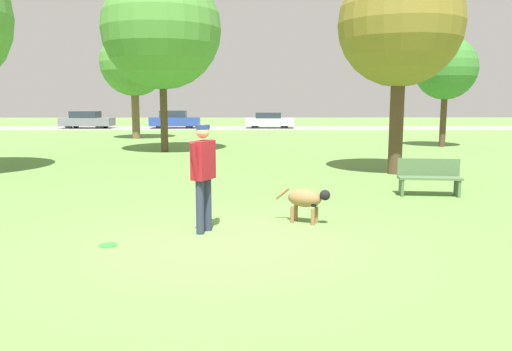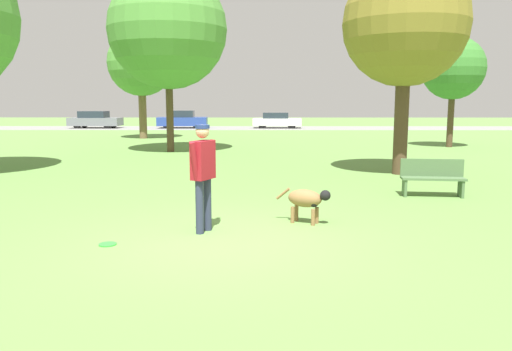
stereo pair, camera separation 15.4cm
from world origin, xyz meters
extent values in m
plane|color=#608C42|center=(0.00, 0.00, 0.00)|extent=(120.00, 120.00, 0.00)
cube|color=gray|center=(0.00, 33.03, 0.01)|extent=(120.00, 6.00, 0.01)
cylinder|color=#2D334C|center=(-0.29, 0.65, 0.44)|extent=(0.17, 0.17, 0.89)
cylinder|color=#2D334C|center=(-0.39, 0.43, 0.44)|extent=(0.17, 0.17, 0.89)
cube|color=maroon|center=(-0.34, 0.54, 1.20)|extent=(0.39, 0.50, 0.63)
cylinder|color=maroon|center=(-0.23, 0.76, 1.20)|extent=(0.18, 0.24, 0.63)
cylinder|color=maroon|center=(-0.45, 0.31, 1.20)|extent=(0.18, 0.24, 0.63)
sphere|color=tan|center=(-0.34, 0.54, 1.66)|extent=(0.30, 0.30, 0.22)
cylinder|color=navy|center=(-0.34, 0.54, 1.74)|extent=(0.31, 0.31, 0.06)
ellipsoid|color=olive|center=(1.38, 1.15, 0.45)|extent=(0.70, 0.57, 0.31)
ellipsoid|color=black|center=(1.53, 1.07, 0.39)|extent=(0.26, 0.28, 0.17)
sphere|color=black|center=(1.72, 0.97, 0.54)|extent=(0.25, 0.25, 0.18)
cylinder|color=olive|center=(1.59, 1.14, 0.15)|extent=(0.09, 0.09, 0.29)
cylinder|color=olive|center=(1.51, 0.98, 0.15)|extent=(0.09, 0.09, 0.29)
cylinder|color=olive|center=(1.25, 1.32, 0.15)|extent=(0.09, 0.09, 0.29)
cylinder|color=olive|center=(1.17, 1.17, 0.15)|extent=(0.09, 0.09, 0.29)
cylinder|color=olive|center=(1.01, 1.35, 0.50)|extent=(0.26, 0.17, 0.24)
cylinder|color=#33D838|center=(-1.71, -0.23, 0.01)|extent=(0.26, 0.26, 0.02)
torus|color=#33D838|center=(-1.71, -0.23, 0.01)|extent=(0.26, 0.26, 0.02)
cylinder|color=#4C3826|center=(-3.25, 13.88, 1.63)|extent=(0.31, 0.31, 3.25)
sphere|color=#4C8938|center=(-3.25, 13.88, 5.11)|extent=(4.95, 4.95, 4.95)
cylinder|color=#4C3826|center=(4.74, 7.23, 1.50)|extent=(0.41, 0.41, 3.00)
sphere|color=olive|center=(4.74, 7.23, 4.35)|extent=(3.59, 3.59, 3.59)
cylinder|color=brown|center=(-6.22, 21.65, 1.46)|extent=(0.44, 0.44, 2.92)
sphere|color=#4C8938|center=(-6.22, 21.65, 4.35)|extent=(3.81, 3.81, 3.81)
cylinder|color=#4C3826|center=(9.58, 16.16, 1.29)|extent=(0.29, 0.29, 2.58)
sphere|color=#38752D|center=(9.58, 16.16, 3.67)|extent=(2.89, 2.89, 2.89)
cube|color=slate|center=(-12.71, 32.97, 0.52)|extent=(4.12, 1.92, 0.64)
cube|color=#232D38|center=(-12.84, 32.97, 1.11)|extent=(2.16, 1.61, 0.53)
cylinder|color=black|center=(-11.47, 33.71, 0.29)|extent=(0.59, 0.22, 0.58)
cylinder|color=black|center=(-11.52, 32.15, 0.29)|extent=(0.59, 0.22, 0.58)
cylinder|color=black|center=(-13.91, 33.79, 0.29)|extent=(0.59, 0.22, 0.58)
cylinder|color=black|center=(-13.96, 32.23, 0.29)|extent=(0.59, 0.22, 0.58)
cube|color=#284293|center=(-5.66, 33.02, 0.54)|extent=(4.02, 1.99, 0.68)
cube|color=#232D38|center=(-5.78, 33.02, 1.15)|extent=(2.12, 1.66, 0.54)
cylinder|color=black|center=(-4.51, 33.87, 0.28)|extent=(0.57, 0.22, 0.56)
cylinder|color=black|center=(-4.44, 32.27, 0.28)|extent=(0.57, 0.22, 0.56)
cylinder|color=black|center=(-6.88, 33.78, 0.28)|extent=(0.57, 0.22, 0.56)
cylinder|color=black|center=(-6.81, 32.18, 0.28)|extent=(0.57, 0.22, 0.56)
cube|color=white|center=(2.00, 33.03, 0.51)|extent=(3.96, 2.00, 0.56)
cube|color=#232D38|center=(1.89, 33.03, 1.02)|extent=(2.09, 1.66, 0.46)
cylinder|color=black|center=(3.21, 33.75, 0.33)|extent=(0.67, 0.23, 0.66)
cylinder|color=black|center=(3.13, 32.18, 0.33)|extent=(0.67, 0.23, 0.66)
cylinder|color=black|center=(0.88, 33.87, 0.33)|extent=(0.67, 0.23, 0.66)
cylinder|color=black|center=(0.80, 32.30, 0.33)|extent=(0.67, 0.23, 0.66)
cube|color=#4C6B42|center=(4.51, 3.67, 0.41)|extent=(1.44, 0.56, 0.05)
cube|color=#4C6B42|center=(4.53, 3.85, 0.64)|extent=(1.40, 0.21, 0.40)
cube|color=#4C6B42|center=(5.12, 3.60, 0.20)|extent=(0.10, 0.36, 0.39)
cube|color=#4C6B42|center=(3.89, 3.74, 0.20)|extent=(0.10, 0.36, 0.39)
camera|label=1|loc=(0.43, -7.49, 2.14)|focal=35.00mm
camera|label=2|loc=(0.58, -7.49, 2.14)|focal=35.00mm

